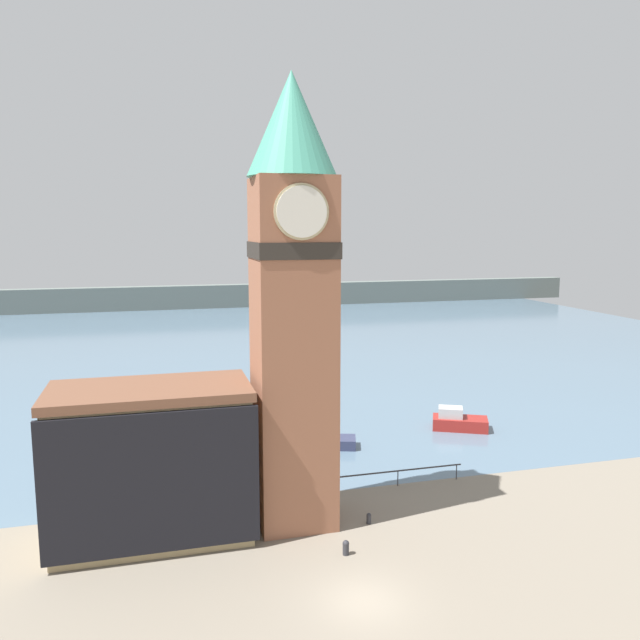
{
  "coord_description": "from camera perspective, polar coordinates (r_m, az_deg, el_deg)",
  "views": [
    {
      "loc": [
        -8.8,
        -25.28,
        17.06
      ],
      "look_at": [
        -0.31,
        6.61,
        12.25
      ],
      "focal_mm": 35.0,
      "sensor_mm": 36.0,
      "label": 1
    }
  ],
  "objects": [
    {
      "name": "ground_plane",
      "position": [
        31.74,
        3.95,
        -24.24
      ],
      "size": [
        160.0,
        160.0,
        0.0
      ],
      "primitive_type": "plane",
      "color": "gray"
    },
    {
      "name": "water",
      "position": [
        99.22,
        -9.61,
        -1.72
      ],
      "size": [
        160.0,
        120.0,
        0.0
      ],
      "color": "slate",
      "rests_on": "ground_plane"
    },
    {
      "name": "far_shoreline",
      "position": [
        138.39,
        -11.2,
        2.1
      ],
      "size": [
        180.0,
        3.0,
        5.0
      ],
      "color": "slate",
      "rests_on": "water"
    },
    {
      "name": "pier_railing",
      "position": [
        43.24,
        7.14,
        -13.66
      ],
      "size": [
        9.24,
        0.08,
        1.09
      ],
      "color": "#333338",
      "rests_on": "ground_plane"
    },
    {
      "name": "clock_tower",
      "position": [
        35.08,
        -2.49,
        2.52
      ],
      "size": [
        4.99,
        4.99,
        25.52
      ],
      "color": "#935B42",
      "rests_on": "ground_plane"
    },
    {
      "name": "pier_building",
      "position": [
        36.41,
        -15.09,
        -12.48
      ],
      "size": [
        10.95,
        5.9,
        8.61
      ],
      "color": "tan",
      "rests_on": "ground_plane"
    },
    {
      "name": "boat_near",
      "position": [
        50.08,
        -0.36,
        -10.78
      ],
      "size": [
        5.92,
        3.46,
        1.95
      ],
      "rotation": [
        0.0,
        0.0,
        -0.3
      ],
      "color": "#333856",
      "rests_on": "water"
    },
    {
      "name": "boat_far",
      "position": [
        55.59,
        12.51,
        -9.01
      ],
      "size": [
        5.09,
        3.94,
        1.9
      ],
      "rotation": [
        0.0,
        0.0,
        -0.45
      ],
      "color": "maroon",
      "rests_on": "water"
    },
    {
      "name": "mooring_bollard_near",
      "position": [
        35.07,
        2.38,
        -20.02
      ],
      "size": [
        0.36,
        0.36,
        0.8
      ],
      "color": "#2D2D33",
      "rests_on": "ground_plane"
    },
    {
      "name": "mooring_bollard_far",
      "position": [
        38.34,
        4.49,
        -17.59
      ],
      "size": [
        0.29,
        0.29,
        0.63
      ],
      "color": "#2D2D33",
      "rests_on": "ground_plane"
    }
  ]
}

